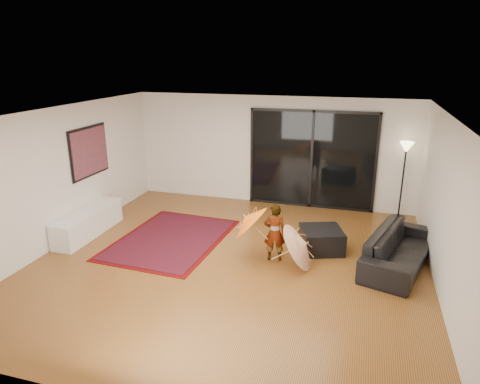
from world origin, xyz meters
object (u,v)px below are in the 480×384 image
at_px(sofa, 399,249).
at_px(child, 275,232).
at_px(ottoman, 321,240).
at_px(media_console, 88,223).

distance_m(sofa, child, 2.25).
bearing_deg(ottoman, sofa, -10.31).
distance_m(sofa, ottoman, 1.43).
height_order(ottoman, child, child).
xyz_separation_m(ottoman, child, (-0.80, -0.66, 0.33)).
bearing_deg(child, ottoman, -153.33).
bearing_deg(media_console, child, -1.30).
xyz_separation_m(media_console, sofa, (6.20, 0.35, 0.06)).
bearing_deg(sofa, media_console, 110.11).
relative_size(media_console, ottoman, 2.48).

